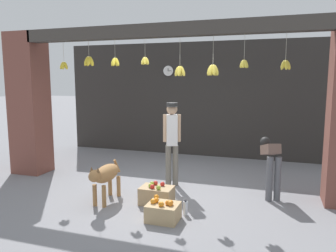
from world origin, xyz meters
TOP-DOWN VIEW (x-y plane):
  - ground_plane at (0.00, 0.00)m, footprint 60.00×60.00m
  - shop_back_wall at (0.00, 3.08)m, footprint 7.61×0.12m
  - shop_pillar_left at (-3.15, 0.30)m, footprint 0.70×0.60m
  - storefront_awning at (0.00, 0.12)m, footprint 5.71×0.30m
  - dog at (-0.69, -0.83)m, footprint 0.29×1.01m
  - shopkeeper at (0.11, 0.36)m, footprint 0.32×0.30m
  - worker_stooping at (1.95, 0.30)m, footprint 0.39×0.76m
  - fruit_crate_oranges at (0.48, -1.24)m, footprint 0.46×0.38m
  - fruit_crate_apples at (0.16, -0.65)m, footprint 0.54×0.37m
  - water_bottle at (0.74, -0.93)m, footprint 0.07×0.07m
  - wall_clock at (-0.83, 3.01)m, footprint 0.29×0.03m

SIDE VIEW (x-z plane):
  - ground_plane at x=0.00m, z-range 0.00..0.00m
  - water_bottle at x=0.74m, z-range -0.01..0.23m
  - fruit_crate_oranges at x=0.48m, z-range -0.02..0.30m
  - fruit_crate_apples at x=0.16m, z-range -0.03..0.33m
  - dog at x=-0.69m, z-range 0.12..0.81m
  - worker_stooping at x=1.95m, z-range 0.16..1.16m
  - shopkeeper at x=0.11m, z-range 0.14..1.77m
  - shop_back_wall at x=0.00m, z-range 0.00..3.05m
  - shop_pillar_left at x=-3.15m, z-range 0.00..3.05m
  - wall_clock at x=-0.83m, z-range 2.15..2.44m
  - storefront_awning at x=0.00m, z-range 2.41..3.35m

